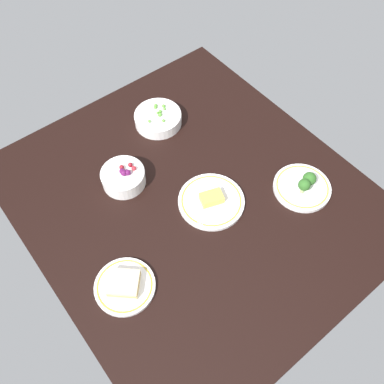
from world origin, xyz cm
name	(u,v)px	position (x,y,z in cm)	size (l,w,h in cm)	color
dining_table	(192,199)	(0.00, 0.00, 2.00)	(116.91, 103.94, 4.00)	black
bowl_peas	(158,118)	(33.60, -10.53, 6.46)	(17.56, 17.56, 5.51)	white
plate_cheese	(211,201)	(-6.11, -3.22, 5.00)	(21.83, 21.83, 4.01)	white
bowl_berries	(123,177)	(18.46, 14.62, 7.11)	(14.83, 14.83, 7.50)	white
plate_sandwich	(125,285)	(-13.03, 35.12, 5.38)	(17.78, 17.78, 4.44)	white
plate_broccoli	(303,186)	(-21.02, -30.58, 5.84)	(19.19, 19.19, 7.74)	white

